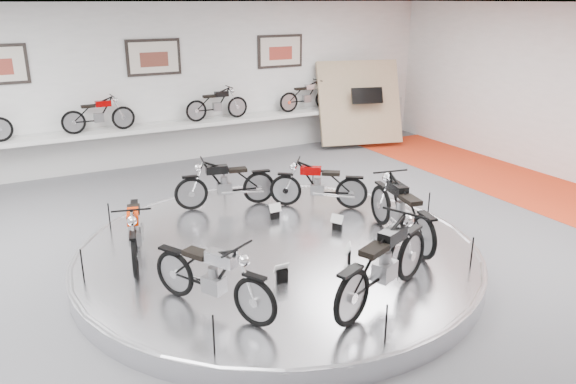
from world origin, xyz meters
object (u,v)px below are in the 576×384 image
bike_e (384,262)px  bike_f (401,210)px  display_platform (278,255)px  bike_c (134,229)px  bike_d (212,275)px  bike_b (225,183)px  bike_a (318,184)px  shelf (162,127)px

bike_e → bike_f: bike_e is taller
display_platform → bike_c: bike_c is taller
bike_c → bike_d: (0.50, -1.98, 0.01)m
display_platform → bike_b: bearing=90.9°
bike_c → bike_e: bike_e is taller
bike_a → bike_c: bearing=45.5°
shelf → bike_a: 5.37m
display_platform → bike_c: bearing=162.7°
shelf → bike_f: (1.89, -7.10, -0.16)m
bike_a → bike_b: bearing=6.8°
bike_c → bike_b: bearing=139.6°
bike_a → display_platform: bearing=75.8°
shelf → bike_c: 6.12m
bike_a → bike_d: 4.03m
bike_f → bike_e: bearing=145.7°
display_platform → bike_d: bike_d is taller
display_platform → shelf: 6.46m
bike_d → bike_e: (2.04, -0.82, 0.07)m
display_platform → shelf: (0.00, 6.40, 0.85)m
bike_a → bike_c: bike_c is taller
bike_a → bike_d: (-3.10, -2.58, 0.03)m
shelf → bike_d: bearing=-101.7°
display_platform → bike_a: (1.50, 1.25, 0.61)m
display_platform → bike_d: size_ratio=3.84×
bike_d → shelf: bearing=140.1°
bike_c → bike_e: size_ratio=0.86×
bike_c → shelf: bearing=174.2°
display_platform → bike_e: size_ratio=3.37×
bike_c → bike_e: (2.54, -2.80, 0.08)m
shelf → bike_a: (1.50, -5.15, -0.24)m
bike_f → shelf: bearing=25.6°
display_platform → bike_f: bearing=-20.4°
bike_f → bike_a: bearing=21.9°
bike_c → bike_d: 2.04m
bike_b → bike_d: bike_d is taller
shelf → display_platform: bearing=-90.0°
bike_a → bike_e: 3.56m
shelf → bike_b: 4.29m
bike_c → display_platform: bearing=87.0°
bike_a → bike_b: size_ratio=0.96×
display_platform → bike_f: (1.89, -0.70, 0.69)m
bike_d → bike_e: bearing=39.9°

